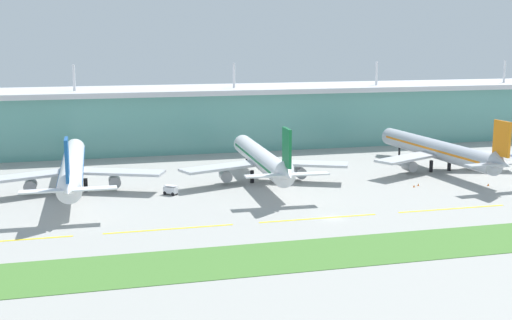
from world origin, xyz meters
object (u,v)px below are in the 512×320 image
object	(u,v)px
airliner_near	(72,167)
airliner_far	(438,150)
safety_cone_right_wingtip	(488,185)
baggage_cart	(171,190)
safety_cone_left_wingtip	(418,185)
airliner_middle	(262,159)
safety_cone_nose_front	(414,186)

from	to	relation	value
airliner_near	airliner_far	xyz separation A→B (m)	(108.58, 0.47, -0.00)
safety_cone_right_wingtip	airliner_far	bearing A→B (deg)	96.84
airliner_far	baggage_cart	world-z (taller)	airliner_far
safety_cone_right_wingtip	airliner_near	bearing A→B (deg)	168.61
airliner_far	baggage_cart	bearing A→B (deg)	-172.44
airliner_near	airliner_far	size ratio (longest dim) A/B	1.07
airliner_near	safety_cone_left_wingtip	xyz separation A→B (m)	(92.47, -17.63, -6.11)
airliner_middle	safety_cone_left_wingtip	distance (m)	44.16
baggage_cart	airliner_near	bearing A→B (deg)	156.58
baggage_cart	safety_cone_right_wingtip	size ratio (longest dim) A/B	5.53
baggage_cart	safety_cone_left_wingtip	xyz separation A→B (m)	(67.85, -6.96, -0.91)
airliner_near	safety_cone_nose_front	bearing A→B (deg)	-11.80
airliner_near	airliner_middle	world-z (taller)	same
airliner_far	airliner_near	bearing A→B (deg)	-179.75
safety_cone_left_wingtip	safety_cone_nose_front	distance (m)	2.34
airliner_near	airliner_far	distance (m)	108.58
safety_cone_nose_front	airliner_middle	bearing A→B (deg)	154.90
baggage_cart	safety_cone_left_wingtip	world-z (taller)	baggage_cart
baggage_cart	safety_cone_right_wingtip	xyz separation A→B (m)	(86.70, -11.76, -0.91)
safety_cone_left_wingtip	safety_cone_right_wingtip	world-z (taller)	same
airliner_far	safety_cone_nose_front	bearing A→B (deg)	-133.01
airliner_middle	safety_cone_nose_front	distance (m)	42.89
airliner_near	safety_cone_right_wingtip	distance (m)	113.72
airliner_middle	safety_cone_right_wingtip	xyz separation A→B (m)	(59.27, -21.54, -6.10)
airliner_near	safety_cone_right_wingtip	world-z (taller)	airliner_near
baggage_cart	safety_cone_nose_front	distance (m)	66.40
airliner_middle	safety_cone_left_wingtip	xyz separation A→B (m)	(40.41, -16.74, -6.10)
baggage_cart	safety_cone_left_wingtip	distance (m)	68.21
safety_cone_left_wingtip	safety_cone_right_wingtip	bearing A→B (deg)	-14.27
airliner_far	safety_cone_right_wingtip	world-z (taller)	airliner_far
airliner_middle	airliner_far	world-z (taller)	same
airliner_near	safety_cone_nose_front	distance (m)	92.66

